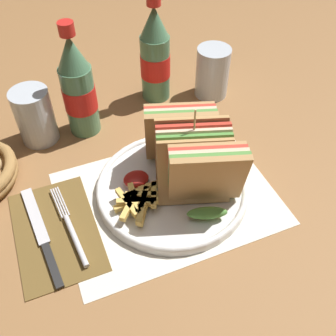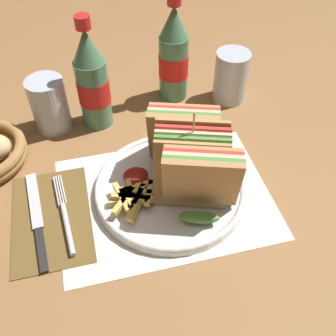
{
  "view_description": "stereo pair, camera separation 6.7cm",
  "coord_description": "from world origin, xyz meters",
  "px_view_note": "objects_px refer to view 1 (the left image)",
  "views": [
    {
      "loc": [
        -0.19,
        -0.42,
        0.53
      ],
      "look_at": [
        -0.02,
        0.01,
        0.04
      ],
      "focal_mm": 42.0,
      "sensor_mm": 36.0,
      "label": 1
    },
    {
      "loc": [
        -0.13,
        -0.44,
        0.53
      ],
      "look_at": [
        -0.02,
        0.01,
        0.04
      ],
      "focal_mm": 42.0,
      "sensor_mm": 36.0,
      "label": 2
    }
  ],
  "objects_px": {
    "glass_near": "(212,72)",
    "glass_far": "(36,119)",
    "fork": "(72,232)",
    "club_sandwich": "(192,156)",
    "coke_bottle_near": "(78,89)",
    "knife": "(42,235)",
    "coke_bottle_far": "(155,56)",
    "plate_main": "(172,187)"
  },
  "relations": [
    {
      "from": "glass_near",
      "to": "glass_far",
      "type": "relative_size",
      "value": 1.0
    },
    {
      "from": "fork",
      "to": "glass_near",
      "type": "bearing_deg",
      "value": 29.44
    },
    {
      "from": "club_sandwich",
      "to": "coke_bottle_near",
      "type": "distance_m",
      "value": 0.26
    },
    {
      "from": "knife",
      "to": "coke_bottle_far",
      "type": "height_order",
      "value": "coke_bottle_far"
    },
    {
      "from": "coke_bottle_near",
      "to": "glass_near",
      "type": "distance_m",
      "value": 0.29
    },
    {
      "from": "club_sandwich",
      "to": "fork",
      "type": "height_order",
      "value": "club_sandwich"
    },
    {
      "from": "knife",
      "to": "coke_bottle_far",
      "type": "distance_m",
      "value": 0.43
    },
    {
      "from": "coke_bottle_near",
      "to": "glass_far",
      "type": "distance_m",
      "value": 0.1
    },
    {
      "from": "plate_main",
      "to": "glass_near",
      "type": "distance_m",
      "value": 0.31
    },
    {
      "from": "club_sandwich",
      "to": "coke_bottle_far",
      "type": "height_order",
      "value": "coke_bottle_far"
    },
    {
      "from": "plate_main",
      "to": "glass_far",
      "type": "bearing_deg",
      "value": 129.57
    },
    {
      "from": "coke_bottle_near",
      "to": "glass_far",
      "type": "height_order",
      "value": "coke_bottle_near"
    },
    {
      "from": "plate_main",
      "to": "fork",
      "type": "distance_m",
      "value": 0.18
    },
    {
      "from": "club_sandwich",
      "to": "knife",
      "type": "bearing_deg",
      "value": -178.01
    },
    {
      "from": "plate_main",
      "to": "coke_bottle_near",
      "type": "relative_size",
      "value": 1.16
    },
    {
      "from": "plate_main",
      "to": "glass_far",
      "type": "height_order",
      "value": "glass_far"
    },
    {
      "from": "glass_near",
      "to": "glass_far",
      "type": "distance_m",
      "value": 0.38
    },
    {
      "from": "knife",
      "to": "coke_bottle_far",
      "type": "bearing_deg",
      "value": 37.93
    },
    {
      "from": "plate_main",
      "to": "glass_far",
      "type": "distance_m",
      "value": 0.3
    },
    {
      "from": "plate_main",
      "to": "fork",
      "type": "bearing_deg",
      "value": -172.47
    },
    {
      "from": "coke_bottle_far",
      "to": "glass_far",
      "type": "distance_m",
      "value": 0.27
    },
    {
      "from": "club_sandwich",
      "to": "coke_bottle_far",
      "type": "bearing_deg",
      "value": 81.64
    },
    {
      "from": "plate_main",
      "to": "coke_bottle_near",
      "type": "xyz_separation_m",
      "value": [
        -0.1,
        0.22,
        0.09
      ]
    },
    {
      "from": "coke_bottle_near",
      "to": "coke_bottle_far",
      "type": "xyz_separation_m",
      "value": [
        0.17,
        0.05,
        0.0
      ]
    },
    {
      "from": "club_sandwich",
      "to": "glass_far",
      "type": "distance_m",
      "value": 0.32
    },
    {
      "from": "plate_main",
      "to": "knife",
      "type": "distance_m",
      "value": 0.23
    },
    {
      "from": "club_sandwich",
      "to": "glass_far",
      "type": "relative_size",
      "value": 1.99
    },
    {
      "from": "knife",
      "to": "glass_near",
      "type": "height_order",
      "value": "glass_near"
    },
    {
      "from": "glass_far",
      "to": "knife",
      "type": "bearing_deg",
      "value": -99.35
    },
    {
      "from": "knife",
      "to": "glass_far",
      "type": "xyz_separation_m",
      "value": [
        0.04,
        0.24,
        0.04
      ]
    },
    {
      "from": "glass_far",
      "to": "coke_bottle_near",
      "type": "bearing_deg",
      "value": -3.66
    },
    {
      "from": "plate_main",
      "to": "club_sandwich",
      "type": "bearing_deg",
      "value": -1.76
    },
    {
      "from": "plate_main",
      "to": "glass_near",
      "type": "relative_size",
      "value": 2.39
    },
    {
      "from": "coke_bottle_far",
      "to": "knife",
      "type": "bearing_deg",
      "value": -136.82
    },
    {
      "from": "club_sandwich",
      "to": "coke_bottle_near",
      "type": "xyz_separation_m",
      "value": [
        -0.13,
        0.22,
        0.02
      ]
    },
    {
      "from": "coke_bottle_near",
      "to": "plate_main",
      "type": "bearing_deg",
      "value": -65.99
    },
    {
      "from": "fork",
      "to": "glass_near",
      "type": "distance_m",
      "value": 0.46
    },
    {
      "from": "coke_bottle_near",
      "to": "glass_far",
      "type": "relative_size",
      "value": 2.07
    },
    {
      "from": "club_sandwich",
      "to": "glass_near",
      "type": "height_order",
      "value": "club_sandwich"
    },
    {
      "from": "coke_bottle_far",
      "to": "plate_main",
      "type": "bearing_deg",
      "value": -105.28
    },
    {
      "from": "club_sandwich",
      "to": "fork",
      "type": "xyz_separation_m",
      "value": [
        -0.22,
        -0.02,
        -0.07
      ]
    },
    {
      "from": "fork",
      "to": "coke_bottle_far",
      "type": "bearing_deg",
      "value": 43.99
    }
  ]
}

